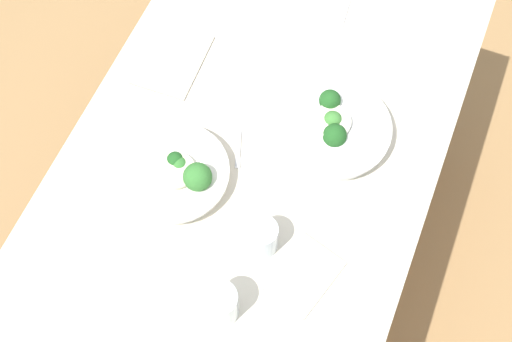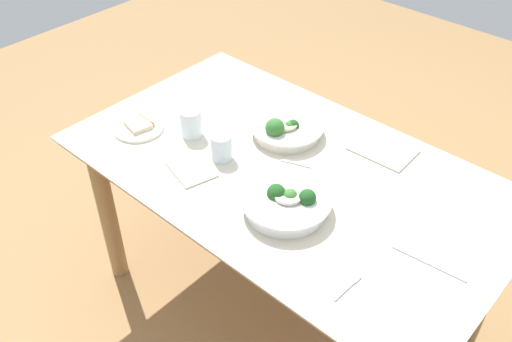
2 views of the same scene
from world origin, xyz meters
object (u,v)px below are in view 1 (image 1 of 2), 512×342
(broccoli_bowl_far, at_px, (333,130))
(table_knife_left, at_px, (171,317))
(fork_by_far_bowl, at_px, (239,151))
(fork_by_near_bowl, at_px, (415,53))
(broccoli_bowl_near, at_px, (176,174))
(napkin_folded_upper, at_px, (172,60))
(water_glass_center, at_px, (262,237))
(napkin_folded_lower, at_px, (304,275))
(water_glass_side, at_px, (220,304))

(broccoli_bowl_far, distance_m, table_knife_left, 0.58)
(fork_by_far_bowl, relative_size, fork_by_near_bowl, 0.92)
(broccoli_bowl_near, distance_m, fork_by_far_bowl, 0.17)
(broccoli_bowl_near, bearing_deg, napkin_folded_upper, -152.70)
(napkin_folded_upper, bearing_deg, fork_by_near_bowl, 114.01)
(water_glass_center, distance_m, table_knife_left, 0.26)
(napkin_folded_upper, bearing_deg, broccoli_bowl_far, 82.87)
(table_knife_left, bearing_deg, fork_by_near_bowl, -150.11)
(broccoli_bowl_near, height_order, napkin_folded_lower, broccoli_bowl_near)
(broccoli_bowl_far, distance_m, napkin_folded_lower, 0.37)
(water_glass_center, distance_m, fork_by_near_bowl, 0.67)
(table_knife_left, bearing_deg, fork_by_far_bowl, -128.62)
(broccoli_bowl_near, relative_size, napkin_folded_lower, 1.61)
(water_glass_side, height_order, table_knife_left, water_glass_side)
(broccoli_bowl_far, distance_m, napkin_folded_upper, 0.46)
(broccoli_bowl_near, height_order, table_knife_left, broccoli_bowl_near)
(fork_by_near_bowl, bearing_deg, napkin_folded_lower, 86.93)
(fork_by_near_bowl, height_order, napkin_folded_lower, napkin_folded_lower)
(broccoli_bowl_near, xyz_separation_m, table_knife_left, (0.31, 0.13, -0.03))
(water_glass_side, xyz_separation_m, fork_by_near_bowl, (-0.82, 0.20, -0.05))
(water_glass_center, bearing_deg, broccoli_bowl_near, -107.52)
(fork_by_far_bowl, distance_m, napkin_folded_upper, 0.32)
(water_glass_side, relative_size, napkin_folded_upper, 0.50)
(broccoli_bowl_far, bearing_deg, fork_by_near_bowl, 159.24)
(fork_by_far_bowl, xyz_separation_m, fork_by_near_bowl, (-0.44, 0.31, 0.00))
(broccoli_bowl_near, distance_m, fork_by_near_bowl, 0.70)
(water_glass_side, distance_m, table_knife_left, 0.12)
(water_glass_side, height_order, fork_by_far_bowl, water_glass_side)
(fork_by_near_bowl, distance_m, table_knife_left, 0.92)
(broccoli_bowl_near, xyz_separation_m, water_glass_center, (0.08, 0.25, 0.02))
(broccoli_bowl_far, height_order, fork_by_far_bowl, broccoli_bowl_far)
(broccoli_bowl_near, bearing_deg, table_knife_left, 22.56)
(broccoli_bowl_near, distance_m, napkin_folded_upper, 0.35)
(broccoli_bowl_far, relative_size, table_knife_left, 1.32)
(water_glass_center, xyz_separation_m, table_knife_left, (0.23, -0.12, -0.04))
(fork_by_near_bowl, relative_size, table_knife_left, 0.53)
(broccoli_bowl_near, xyz_separation_m, fork_by_far_bowl, (-0.13, 0.10, -0.03))
(broccoli_bowl_near, relative_size, fork_by_near_bowl, 2.36)
(water_glass_side, bearing_deg, napkin_folded_upper, -145.79)
(broccoli_bowl_near, bearing_deg, water_glass_center, 72.48)
(water_glass_center, height_order, fork_by_near_bowl, water_glass_center)
(water_glass_center, height_order, napkin_folded_upper, water_glass_center)
(broccoli_bowl_far, bearing_deg, broccoli_bowl_near, -50.02)
(water_glass_side, distance_m, fork_by_far_bowl, 0.40)
(broccoli_bowl_near, height_order, napkin_folded_upper, broccoli_bowl_near)
(fork_by_far_bowl, height_order, napkin_folded_lower, napkin_folded_lower)
(napkin_folded_lower, bearing_deg, fork_by_far_bowl, -132.65)
(broccoli_bowl_near, bearing_deg, napkin_folded_lower, 73.14)
(napkin_folded_upper, bearing_deg, fork_by_far_bowl, 55.38)
(broccoli_bowl_near, height_order, fork_by_far_bowl, broccoli_bowl_near)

